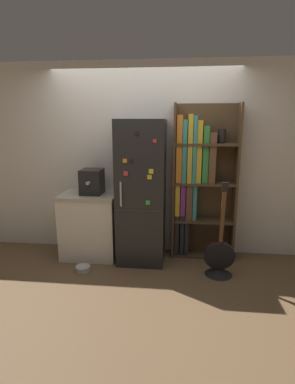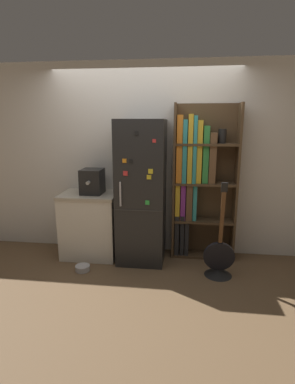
# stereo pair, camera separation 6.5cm
# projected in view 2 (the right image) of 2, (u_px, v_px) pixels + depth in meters

# --- Properties ---
(ground_plane) EXTENTS (16.00, 16.00, 0.00)m
(ground_plane) POSITION_uv_depth(u_px,v_px,m) (141.00, 262.00, 3.97)
(ground_plane) COLOR brown
(wall_back) EXTENTS (8.00, 0.05, 2.60)m
(wall_back) POSITION_uv_depth(u_px,v_px,m) (145.00, 160.00, 4.13)
(wall_back) COLOR silver
(wall_back) RESTS_ON ground_plane
(refrigerator) EXTENTS (0.60, 0.66, 1.85)m
(refrigerator) POSITION_uv_depth(u_px,v_px,m) (142.00, 192.00, 3.89)
(refrigerator) COLOR black
(refrigerator) RESTS_ON ground_plane
(bookshelf) EXTENTS (0.83, 0.28, 2.05)m
(bookshelf) POSITION_uv_depth(u_px,v_px,m) (197.00, 180.00, 3.97)
(bookshelf) COLOR #4C3823
(bookshelf) RESTS_ON ground_plane
(kitchen_counter) EXTENTS (0.76, 0.59, 0.88)m
(kitchen_counter) POSITION_uv_depth(u_px,v_px,m) (91.00, 224.00, 4.12)
(kitchen_counter) COLOR silver
(kitchen_counter) RESTS_ON ground_plane
(espresso_machine) EXTENTS (0.28, 0.36, 0.33)m
(espresso_machine) POSITION_uv_depth(u_px,v_px,m) (92.00, 181.00, 3.98)
(espresso_machine) COLOR black
(espresso_machine) RESTS_ON kitchen_counter
(guitar) EXTENTS (0.37, 0.33, 1.17)m
(guitar) POSITION_uv_depth(u_px,v_px,m) (219.00, 262.00, 3.60)
(guitar) COLOR black
(guitar) RESTS_ON ground_plane
(pet_bowl) EXTENTS (0.18, 0.18, 0.07)m
(pet_bowl) POSITION_uv_depth(u_px,v_px,m) (83.00, 268.00, 3.74)
(pet_bowl) COLOR #B7B7BC
(pet_bowl) RESTS_ON ground_plane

